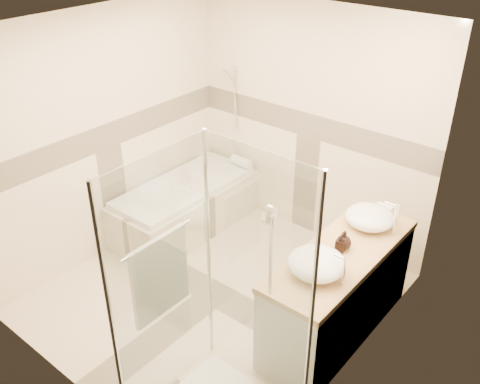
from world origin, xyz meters
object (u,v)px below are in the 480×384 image
Objects in this scene: amenity_bottle_a at (341,243)px; vessel_sink_far at (317,263)px; shower_enclosure at (210,358)px; vessel_sink_near at (370,217)px; amenity_bottle_b at (344,240)px; vanity at (338,292)px; bathtub at (185,204)px.

vessel_sink_far is at bearing -90.00° from amenity_bottle_a.
vessel_sink_far is (0.27, 0.91, 0.43)m from shower_enclosure.
shower_enclosure is 4.81× the size of vessel_sink_near.
amenity_bottle_a and amenity_bottle_b have the same top height.
amenity_bottle_a is (-0.02, -0.01, 0.50)m from vanity.
vessel_sink_near reaches higher than bathtub.
amenity_bottle_b is at bearing 90.00° from amenity_bottle_a.
amenity_bottle_b is at bearing 78.24° from shower_enclosure.
amenity_bottle_b is (-0.02, 0.04, 0.50)m from vanity.
bathtub is 10.56× the size of amenity_bottle_a.
shower_enclosure is 4.56× the size of vessel_sink_far.
amenity_bottle_a is at bearing -90.00° from vessel_sink_near.
amenity_bottle_a is at bearing -90.00° from amenity_bottle_b.
bathtub is at bearing 170.37° from amenity_bottle_a.
amenity_bottle_b is (0.00, 0.05, 0.00)m from amenity_bottle_a.
bathtub is 10.54× the size of amenity_bottle_b.
bathtub is at bearing 171.71° from amenity_bottle_b.
shower_enclosure is (1.86, -1.62, 0.20)m from bathtub.
amenity_bottle_a is 1.00× the size of amenity_bottle_b.
shower_enclosure reaches higher than vessel_sink_far.
vessel_sink_far is at bearing -90.00° from amenity_bottle_b.
amenity_bottle_a is at bearing -150.56° from vanity.
amenity_bottle_a is at bearing -9.63° from bathtub.
shower_enclosure is 1.40m from amenity_bottle_b.
bathtub is 0.83× the size of shower_enclosure.
bathtub is 2.22m from vessel_sink_near.
shower_enclosure is at bearing -41.10° from bathtub.
shower_enclosure is 1.36m from amenity_bottle_a.
vessel_sink_near is 0.49m from amenity_bottle_a.
vessel_sink_far reaches higher than amenity_bottle_b.
vessel_sink_far is at bearing -93.13° from vanity.
vessel_sink_near is (0.27, 1.75, 0.43)m from shower_enclosure.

